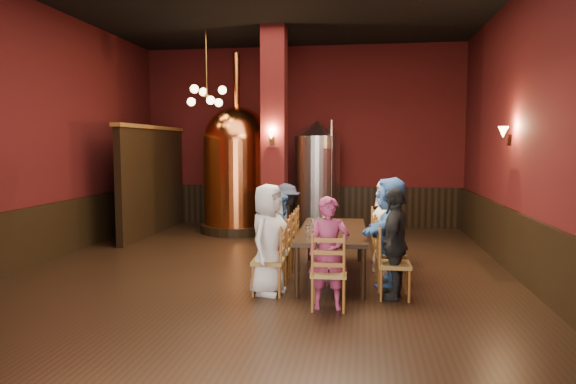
# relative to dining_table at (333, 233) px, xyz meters

# --- Properties ---
(room) EXTENTS (10.00, 10.02, 4.50)m
(room) POSITION_rel_dining_table_xyz_m (-1.12, 0.13, 1.56)
(room) COLOR black
(room) RESTS_ON ground
(wainscot_right) EXTENTS (0.08, 9.90, 1.00)m
(wainscot_right) POSITION_rel_dining_table_xyz_m (2.84, 0.13, -0.19)
(wainscot_right) COLOR black
(wainscot_right) RESTS_ON ground
(wainscot_back) EXTENTS (7.90, 0.08, 1.00)m
(wainscot_back) POSITION_rel_dining_table_xyz_m (-1.12, 5.09, -0.19)
(wainscot_back) COLOR black
(wainscot_back) RESTS_ON ground
(wainscot_left) EXTENTS (0.08, 9.90, 1.00)m
(wainscot_left) POSITION_rel_dining_table_xyz_m (-5.08, 0.13, -0.19)
(wainscot_left) COLOR black
(wainscot_left) RESTS_ON ground
(column) EXTENTS (0.58, 0.58, 4.50)m
(column) POSITION_rel_dining_table_xyz_m (-1.42, 2.93, 1.56)
(column) COLOR #420E0E
(column) RESTS_ON ground
(partition) EXTENTS (0.22, 3.50, 2.40)m
(partition) POSITION_rel_dining_table_xyz_m (-4.32, 3.33, 0.51)
(partition) COLOR black
(partition) RESTS_ON ground
(pendant_cluster) EXTENTS (0.90, 0.90, 1.70)m
(pendant_cluster) POSITION_rel_dining_table_xyz_m (-2.92, 3.03, 2.41)
(pendant_cluster) COLOR #A57226
(pendant_cluster) RESTS_ON room
(sconce_wall) EXTENTS (0.20, 0.20, 0.36)m
(sconce_wall) POSITION_rel_dining_table_xyz_m (2.78, 0.93, 1.51)
(sconce_wall) COLOR black
(sconce_wall) RESTS_ON room
(sconce_column) EXTENTS (0.20, 0.20, 0.36)m
(sconce_column) POSITION_rel_dining_table_xyz_m (-1.42, 2.63, 1.51)
(sconce_column) COLOR black
(sconce_column) RESTS_ON column
(dining_table) EXTENTS (1.07, 2.43, 0.75)m
(dining_table) POSITION_rel_dining_table_xyz_m (0.00, 0.00, 0.00)
(dining_table) COLOR black
(dining_table) RESTS_ON ground
(chair_0) EXTENTS (0.47, 0.47, 0.92)m
(chair_0) POSITION_rel_dining_table_xyz_m (-0.82, -1.02, -0.23)
(chair_0) COLOR brown
(chair_0) RESTS_ON ground
(person_0) EXTENTS (0.67, 0.85, 1.52)m
(person_0) POSITION_rel_dining_table_xyz_m (-0.82, -1.02, 0.07)
(person_0) COLOR silver
(person_0) RESTS_ON ground
(chair_1) EXTENTS (0.47, 0.47, 0.92)m
(chair_1) POSITION_rel_dining_table_xyz_m (-0.84, -0.35, -0.23)
(chair_1) COLOR brown
(chair_1) RESTS_ON ground
(person_1) EXTENTS (0.38, 0.51, 1.28)m
(person_1) POSITION_rel_dining_table_xyz_m (-0.84, -0.35, -0.05)
(person_1) COLOR red
(person_1) RESTS_ON ground
(chair_2) EXTENTS (0.47, 0.47, 0.92)m
(chair_2) POSITION_rel_dining_table_xyz_m (-0.86, 0.30, -0.23)
(chair_2) COLOR brown
(chair_2) RESTS_ON ground
(person_2) EXTENTS (0.31, 0.62, 1.27)m
(person_2) POSITION_rel_dining_table_xyz_m (-0.86, 0.30, -0.05)
(person_2) COLOR navy
(person_2) RESTS_ON ground
(chair_3) EXTENTS (0.47, 0.47, 0.92)m
(chair_3) POSITION_rel_dining_table_xyz_m (-0.88, 0.97, -0.23)
(chair_3) COLOR brown
(chair_3) RESTS_ON ground
(person_3) EXTENTS (0.79, 1.01, 1.37)m
(person_3) POSITION_rel_dining_table_xyz_m (-0.88, 0.97, -0.00)
(person_3) COLOR black
(person_3) RESTS_ON ground
(chair_4) EXTENTS (0.47, 0.47, 0.92)m
(chair_4) POSITION_rel_dining_table_xyz_m (0.88, -0.97, -0.23)
(chair_4) COLOR brown
(chair_4) RESTS_ON ground
(person_4) EXTENTS (0.55, 0.93, 1.48)m
(person_4) POSITION_rel_dining_table_xyz_m (0.88, -0.97, 0.05)
(person_4) COLOR black
(person_4) RESTS_ON ground
(chair_5) EXTENTS (0.47, 0.47, 0.92)m
(chair_5) POSITION_rel_dining_table_xyz_m (0.86, -0.30, -0.23)
(chair_5) COLOR brown
(chair_5) RESTS_ON ground
(person_5) EXTENTS (0.87, 1.54, 1.58)m
(person_5) POSITION_rel_dining_table_xyz_m (0.86, -0.30, 0.10)
(person_5) COLOR #3B6CB2
(person_5) RESTS_ON ground
(chair_6) EXTENTS (0.47, 0.47, 0.92)m
(chair_6) POSITION_rel_dining_table_xyz_m (0.84, 0.35, -0.23)
(chair_6) COLOR brown
(chair_6) RESTS_ON ground
(person_6) EXTENTS (0.63, 0.82, 1.49)m
(person_6) POSITION_rel_dining_table_xyz_m (0.84, 0.35, 0.06)
(person_6) COLOR white
(person_6) RESTS_ON ground
(chair_7) EXTENTS (0.47, 0.47, 0.92)m
(chair_7) POSITION_rel_dining_table_xyz_m (0.82, 1.02, -0.23)
(chair_7) COLOR brown
(chair_7) RESTS_ON ground
(person_7) EXTENTS (0.39, 0.69, 1.36)m
(person_7) POSITION_rel_dining_table_xyz_m (0.82, 1.02, -0.01)
(person_7) COLOR #1D1D3A
(person_7) RESTS_ON ground
(chair_8) EXTENTS (0.47, 0.47, 0.92)m
(chair_8) POSITION_rel_dining_table_xyz_m (0.05, -1.55, -0.23)
(chair_8) COLOR brown
(chair_8) RESTS_ON ground
(person_8) EXTENTS (0.55, 0.40, 1.41)m
(person_8) POSITION_rel_dining_table_xyz_m (0.05, -1.55, 0.02)
(person_8) COLOR #832B50
(person_8) RESTS_ON ground
(copper_kettle) EXTENTS (2.06, 2.06, 4.15)m
(copper_kettle) POSITION_rel_dining_table_xyz_m (-2.47, 3.89, 0.83)
(copper_kettle) COLOR black
(copper_kettle) RESTS_ON ground
(steel_vessel) EXTENTS (1.33, 1.33, 2.62)m
(steel_vessel) POSITION_rel_dining_table_xyz_m (-0.64, 4.34, 0.62)
(steel_vessel) COLOR #B2B2B7
(steel_vessel) RESTS_ON ground
(rose_vase) EXTENTS (0.20, 0.20, 0.34)m
(rose_vase) POSITION_rel_dining_table_xyz_m (-0.13, 0.81, 0.29)
(rose_vase) COLOR white
(rose_vase) RESTS_ON dining_table
(wine_glass_0) EXTENTS (0.07, 0.07, 0.17)m
(wine_glass_0) POSITION_rel_dining_table_xyz_m (-0.29, -0.21, 0.15)
(wine_glass_0) COLOR white
(wine_glass_0) RESTS_ON dining_table
(wine_glass_1) EXTENTS (0.07, 0.07, 0.17)m
(wine_glass_1) POSITION_rel_dining_table_xyz_m (-0.22, -0.01, 0.15)
(wine_glass_1) COLOR white
(wine_glass_1) RESTS_ON dining_table
(wine_glass_2) EXTENTS (0.07, 0.07, 0.17)m
(wine_glass_2) POSITION_rel_dining_table_xyz_m (-0.18, 0.51, 0.15)
(wine_glass_2) COLOR white
(wine_glass_2) RESTS_ON dining_table
(wine_glass_3) EXTENTS (0.07, 0.07, 0.17)m
(wine_glass_3) POSITION_rel_dining_table_xyz_m (-0.31, -0.67, 0.15)
(wine_glass_3) COLOR white
(wine_glass_3) RESTS_ON dining_table
(wine_glass_4) EXTENTS (0.07, 0.07, 0.17)m
(wine_glass_4) POSITION_rel_dining_table_xyz_m (-0.07, -0.65, 0.15)
(wine_glass_4) COLOR white
(wine_glass_4) RESTS_ON dining_table
(wine_glass_5) EXTENTS (0.07, 0.07, 0.17)m
(wine_glass_5) POSITION_rel_dining_table_xyz_m (-0.29, -0.93, 0.15)
(wine_glass_5) COLOR white
(wine_glass_5) RESTS_ON dining_table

